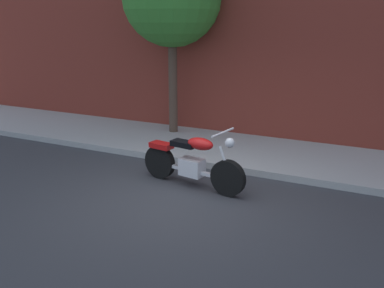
% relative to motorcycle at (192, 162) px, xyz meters
% --- Properties ---
extents(ground_plane, '(60.00, 60.00, 0.00)m').
position_rel_motorcycle_xyz_m(ground_plane, '(0.03, -0.65, -0.46)').
color(ground_plane, '#38383D').
extents(sidewalk, '(20.29, 2.51, 0.14)m').
position_rel_motorcycle_xyz_m(sidewalk, '(0.03, 2.24, -0.39)').
color(sidewalk, '#AAAAAA').
rests_on(sidewalk, ground).
extents(motorcycle, '(2.17, 0.75, 1.15)m').
position_rel_motorcycle_xyz_m(motorcycle, '(0.00, 0.00, 0.00)').
color(motorcycle, black).
rests_on(motorcycle, ground).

